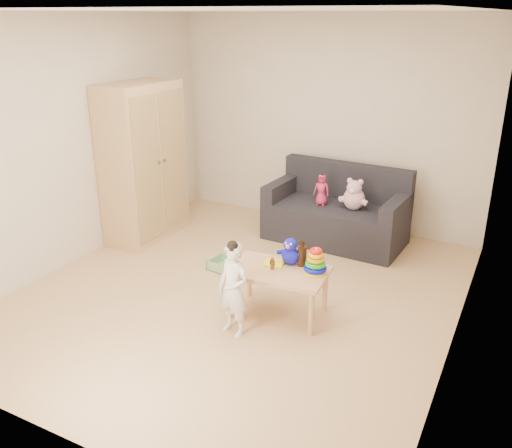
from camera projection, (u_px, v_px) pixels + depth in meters
The scene contains 13 objects.
room at pixel (238, 165), 4.88m from camera, with size 4.50×4.50×4.50m.
wardrobe at pixel (143, 163), 6.40m from camera, with size 0.52×1.03×1.86m, color tan.
sofa at pixel (335, 223), 6.50m from camera, with size 1.61×0.81×0.45m, color black.
play_table at pixel (278, 292), 4.89m from camera, with size 0.87×0.55×0.46m, color tan.
storage_bin at pixel (227, 265), 5.81m from camera, with size 0.36×0.27×0.11m, color #81A97A, non-canonical shape.
toddler at pixel (233, 291), 4.54m from camera, with size 0.30×0.20×0.81m, color white.
pink_bear at pixel (354, 196), 6.24m from camera, with size 0.27×0.23×0.31m, color #E2A7B6, non-canonical shape.
doll at pixel (321, 190), 6.37m from camera, with size 0.18×0.12×0.36m, color #CF2653.
ring_stacker at pixel (315, 263), 4.71m from camera, with size 0.20×0.20×0.23m.
brown_bottle at pixel (302, 255), 4.85m from camera, with size 0.08×0.08×0.24m.
blue_plush at pixel (291, 251), 4.87m from camera, with size 0.21×0.17×0.26m, color #171AD4, non-canonical shape.
wooden_figure at pixel (272, 263), 4.78m from camera, with size 0.05×0.04×0.12m, color brown, non-canonical shape.
yellow_book at pixel (274, 263), 4.91m from camera, with size 0.18×0.18×0.01m, color #FFF71A.
Camera 1 is at (2.34, -4.13, 2.58)m, focal length 38.00 mm.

